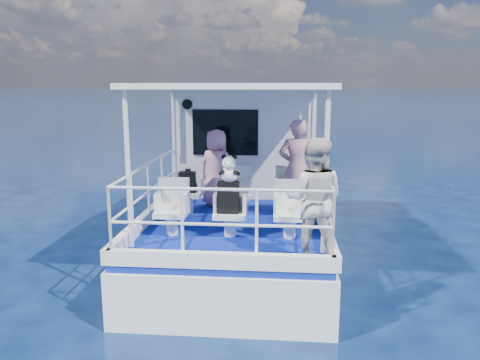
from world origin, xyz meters
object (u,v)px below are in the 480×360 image
(passenger_port_fwd, at_px, (217,168))
(backpack_center, at_px, (228,197))
(panda, at_px, (229,168))
(passenger_stbd_aft, at_px, (314,200))

(passenger_port_fwd, distance_m, backpack_center, 1.96)
(panda, bearing_deg, passenger_stbd_aft, -34.16)
(backpack_center, height_order, panda, panda)
(passenger_port_fwd, height_order, passenger_stbd_aft, passenger_stbd_aft)
(passenger_stbd_aft, relative_size, backpack_center, 3.39)
(panda, bearing_deg, passenger_port_fwd, 103.34)
(passenger_stbd_aft, distance_m, panda, 1.46)
(passenger_stbd_aft, bearing_deg, panda, -22.67)
(passenger_port_fwd, height_order, backpack_center, passenger_port_fwd)
(passenger_port_fwd, xyz_separation_m, backpack_center, (0.44, -1.91, -0.11))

